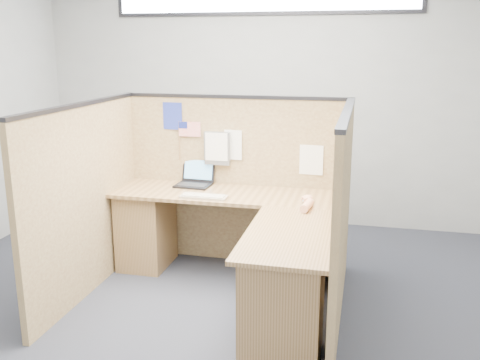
% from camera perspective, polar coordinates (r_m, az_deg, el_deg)
% --- Properties ---
extents(floor, '(5.00, 5.00, 0.00)m').
position_cam_1_polar(floor, '(4.22, -3.81, -13.38)').
color(floor, '#20202D').
rests_on(floor, ground).
extents(wall_back, '(5.00, 0.00, 5.00)m').
position_cam_1_polar(wall_back, '(5.95, 2.40, 8.85)').
color(wall_back, '#939698').
rests_on(wall_back, floor).
extents(cubicle_partitions, '(2.06, 1.83, 1.53)m').
position_cam_1_polar(cubicle_partitions, '(4.32, -2.32, -1.74)').
color(cubicle_partitions, brown).
rests_on(cubicle_partitions, floor).
extents(l_desk, '(1.95, 1.75, 0.73)m').
position_cam_1_polar(l_desk, '(4.26, -0.38, -7.26)').
color(l_desk, brown).
rests_on(l_desk, floor).
extents(laptop, '(0.32, 0.31, 0.22)m').
position_cam_1_polar(laptop, '(4.83, -4.81, 0.14)').
color(laptop, black).
rests_on(laptop, l_desk).
extents(keyboard, '(0.39, 0.13, 0.03)m').
position_cam_1_polar(keyboard, '(4.41, -3.90, -1.77)').
color(keyboard, gray).
rests_on(keyboard, l_desk).
extents(mouse, '(0.10, 0.07, 0.04)m').
position_cam_1_polar(mouse, '(4.29, 7.24, -2.18)').
color(mouse, silver).
rests_on(mouse, l_desk).
extents(hand_forearm, '(0.10, 0.34, 0.07)m').
position_cam_1_polar(hand_forearm, '(4.17, 7.18, -2.47)').
color(hand_forearm, '#E0997B').
rests_on(hand_forearm, l_desk).
extents(blue_poster, '(0.18, 0.02, 0.24)m').
position_cam_1_polar(blue_poster, '(4.89, -7.21, 6.79)').
color(blue_poster, '#21309A').
rests_on(blue_poster, cubicle_partitions).
extents(american_flag, '(0.21, 0.01, 0.36)m').
position_cam_1_polar(american_flag, '(4.85, -5.67, 5.28)').
color(american_flag, olive).
rests_on(american_flag, cubicle_partitions).
extents(file_holder, '(0.23, 0.05, 0.30)m').
position_cam_1_polar(file_holder, '(4.77, -2.46, 3.41)').
color(file_holder, slate).
rests_on(file_holder, cubicle_partitions).
extents(paper_left, '(0.21, 0.03, 0.27)m').
position_cam_1_polar(paper_left, '(4.76, -0.99, 3.78)').
color(paper_left, white).
rests_on(paper_left, cubicle_partitions).
extents(paper_right, '(0.20, 0.01, 0.26)m').
position_cam_1_polar(paper_right, '(4.66, 7.61, 2.13)').
color(paper_right, white).
rests_on(paper_right, cubicle_partitions).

